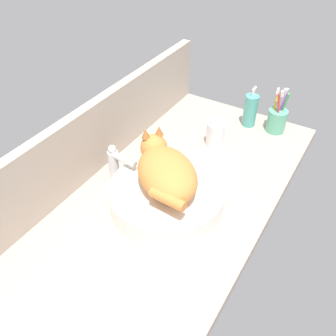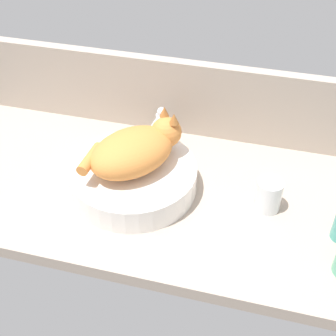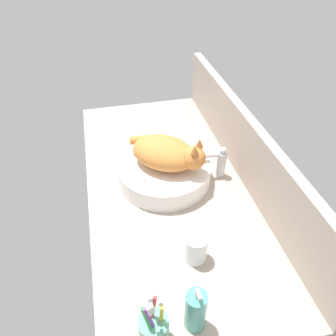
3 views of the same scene
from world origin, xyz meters
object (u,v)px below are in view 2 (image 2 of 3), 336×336
sink_basin (133,178)px  cat (136,149)px  water_glass (268,196)px  faucet (160,126)px

sink_basin → cat: 9.69cm
sink_basin → cat: cat is taller
cat → water_glass: size_ratio=3.18×
cat → water_glass: (37.41, 0.53, -9.19)cm
water_glass → faucet: bearing=151.2°
sink_basin → faucet: faucet is taller
sink_basin → faucet: (2.08, 21.53, 3.47)cm
cat → faucet: size_ratio=2.22×
sink_basin → faucet: 21.91cm
sink_basin → cat: bearing=55.2°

